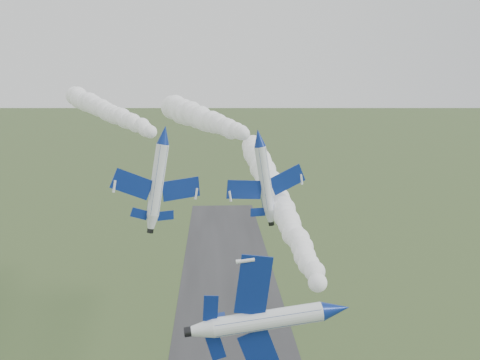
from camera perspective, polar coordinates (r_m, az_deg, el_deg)
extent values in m
cylinder|color=white|center=(45.87, 10.16, -13.42)|extent=(2.20, 9.05, 1.77)
cone|color=navy|center=(40.99, 12.38, -16.55)|extent=(1.88, 2.43, 1.77)
cone|color=white|center=(50.72, 8.47, -10.98)|extent=(1.86, 2.01, 1.77)
cylinder|color=black|center=(51.68, 8.18, -10.56)|extent=(0.93, 0.68, 0.90)
ellipsoid|color=black|center=(43.99, 11.77, -14.47)|extent=(1.33, 3.13, 1.18)
cube|color=navy|center=(45.32, 9.35, -9.39)|extent=(0.83, 2.59, 4.90)
cube|color=navy|center=(48.03, 9.99, -16.50)|extent=(0.83, 2.59, 4.90)
cube|color=navy|center=(49.20, 8.57, -9.56)|extent=(0.41, 1.19, 2.13)
cube|color=navy|center=(50.55, 8.91, -13.15)|extent=(0.41, 1.19, 2.13)
cube|color=navy|center=(49.91, 10.38, -11.21)|extent=(2.43, 1.82, 0.40)
cylinder|color=white|center=(68.16, -8.09, 4.77)|extent=(5.22, 9.14, 1.89)
cone|color=navy|center=(62.72, -6.52, 4.32)|extent=(2.65, 2.92, 1.89)
cone|color=white|center=(73.43, -9.39, 5.14)|extent=(2.49, 2.52, 1.89)
cylinder|color=black|center=(74.47, -9.62, 5.21)|extent=(1.13, 0.97, 0.96)
ellipsoid|color=black|center=(65.91, -7.41, 5.12)|extent=(2.36, 3.37, 1.26)
cube|color=navy|center=(68.07, -10.93, 5.03)|extent=(5.56, 4.29, 1.02)
cube|color=navy|center=(70.05, -5.81, 4.37)|extent=(5.56, 4.29, 1.02)
cube|color=navy|center=(72.01, -10.49, 5.25)|extent=(2.45, 1.92, 0.49)
cube|color=navy|center=(73.02, -7.88, 4.91)|extent=(2.45, 1.92, 0.49)
cube|color=navy|center=(72.20, -8.96, 6.17)|extent=(1.17, 1.81, 2.37)
cylinder|color=white|center=(68.35, 2.02, 4.49)|extent=(3.96, 8.63, 1.73)
cone|color=navy|center=(63.41, 3.72, 4.01)|extent=(2.27, 2.61, 1.73)
cone|color=white|center=(73.16, 0.60, 4.89)|extent=(2.16, 2.22, 1.73)
cylinder|color=black|center=(74.11, 0.34, 4.97)|extent=(1.01, 0.82, 0.88)
ellipsoid|color=black|center=(66.24, 2.62, 4.78)|extent=(1.90, 3.11, 1.16)
cube|color=navy|center=(68.20, -0.56, 3.95)|extent=(5.09, 3.58, 0.88)
cube|color=navy|center=(70.17, 4.10, 4.90)|extent=(5.09, 3.58, 0.88)
cube|color=navy|center=(71.83, -0.36, 4.58)|extent=(2.23, 1.61, 0.42)
cube|color=navy|center=(72.83, 2.03, 5.07)|extent=(2.23, 1.61, 0.42)
cube|color=navy|center=(71.90, 0.75, 5.83)|extent=(0.89, 1.68, 2.21)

